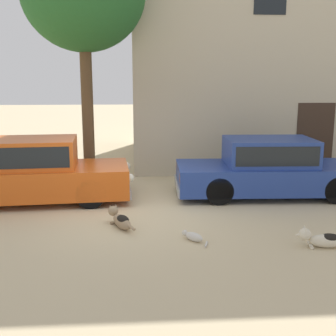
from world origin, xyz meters
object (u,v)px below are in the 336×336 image
(parked_sedan_second, at_px, (270,168))
(stray_dog_tan, at_px, (322,239))
(parked_sedan_nearest, at_px, (34,171))
(stray_dog_spotted, at_px, (120,219))
(stray_cat, at_px, (193,237))

(parked_sedan_second, bearing_deg, stray_dog_tan, -89.61)
(parked_sedan_nearest, height_order, parked_sedan_second, parked_sedan_nearest)
(parked_sedan_nearest, relative_size, stray_dog_spotted, 4.48)
(parked_sedan_second, bearing_deg, parked_sedan_nearest, -176.82)
(stray_cat, bearing_deg, parked_sedan_nearest, 6.95)
(stray_dog_spotted, relative_size, stray_dog_tan, 0.99)
(parked_sedan_nearest, xyz_separation_m, stray_dog_tan, (5.44, -3.17, -0.56))
(stray_dog_tan, bearing_deg, stray_cat, -3.75)
(parked_sedan_nearest, relative_size, parked_sedan_second, 0.97)
(stray_dog_spotted, bearing_deg, parked_sedan_nearest, 19.16)
(parked_sedan_second, relative_size, stray_dog_tan, 4.59)
(stray_dog_spotted, xyz_separation_m, stray_cat, (1.29, -0.79, -0.08))
(parked_sedan_nearest, xyz_separation_m, stray_dog_spotted, (2.03, -1.94, -0.56))
(stray_dog_spotted, bearing_deg, stray_cat, -148.51)
(parked_sedan_nearest, xyz_separation_m, parked_sedan_second, (5.52, 0.13, -0.03))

